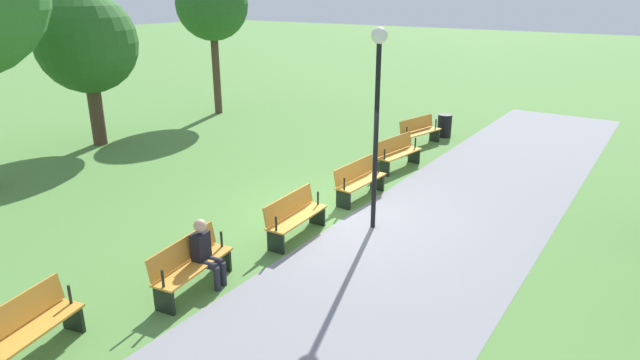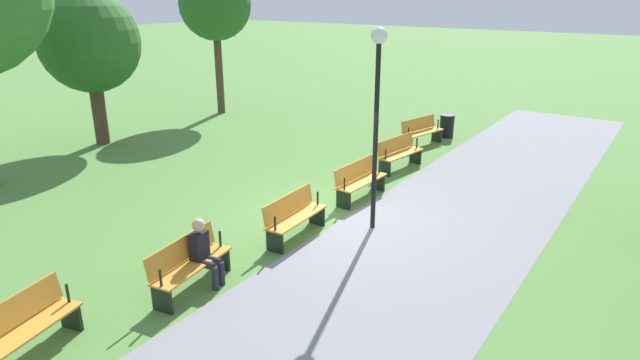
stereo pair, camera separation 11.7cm
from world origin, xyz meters
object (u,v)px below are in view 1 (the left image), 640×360
(bench_1, at_px, (398,152))
(bench_2, at_px, (359,180))
(bench_4, at_px, (191,264))
(bench_5, at_px, (23,331))
(tree_2, at_px, (87,44))
(trash_bin, at_px, (444,126))
(bench_0, at_px, (419,131))
(bench_3, at_px, (295,216))
(person_seated, at_px, (206,251))
(tree_0, at_px, (212,5))
(lamp_post, at_px, (377,94))

(bench_1, relative_size, bench_2, 1.02)
(bench_4, height_order, bench_5, same)
(tree_2, distance_m, trash_bin, 11.86)
(bench_0, distance_m, bench_5, 13.00)
(bench_3, relative_size, person_seated, 1.39)
(bench_3, bearing_deg, tree_0, -131.74)
(bench_4, xyz_separation_m, tree_0, (-10.37, -9.31, 3.76))
(bench_1, bearing_deg, bench_5, 5.35)
(bench_3, bearing_deg, bench_4, -7.98)
(bench_0, distance_m, bench_2, 5.24)
(bench_5, height_order, person_seated, person_seated)
(tree_2, height_order, trash_bin, tree_2)
(bench_2, bearing_deg, bench_0, -169.36)
(bench_5, relative_size, tree_2, 0.36)
(person_seated, bearing_deg, bench_0, 175.32)
(bench_4, bearing_deg, person_seated, 149.20)
(bench_5, height_order, tree_2, tree_2)
(bench_0, height_order, tree_0, tree_0)
(tree_2, bearing_deg, tree_0, -179.09)
(bench_4, xyz_separation_m, person_seated, (-0.25, 0.11, 0.17))
(bench_0, distance_m, bench_1, 2.62)
(bench_2, relative_size, bench_3, 1.00)
(bench_4, relative_size, person_seated, 1.42)
(bench_4, relative_size, trash_bin, 2.21)
(bench_5, bearing_deg, bench_1, 164.00)
(bench_1, distance_m, bench_3, 5.24)
(bench_0, height_order, trash_bin, bench_0)
(bench_2, distance_m, tree_2, 9.87)
(bench_1, bearing_deg, bench_3, 10.66)
(tree_0, relative_size, lamp_post, 1.37)
(bench_3, height_order, person_seated, person_seated)
(bench_4, height_order, person_seated, person_seated)
(bench_4, distance_m, trash_bin, 11.90)
(person_seated, bearing_deg, tree_0, -145.04)
(person_seated, relative_size, trash_bin, 1.55)
(lamp_post, bearing_deg, bench_4, -18.90)
(bench_1, distance_m, bench_2, 2.62)
(bench_0, relative_size, bench_4, 1.01)
(bench_1, bearing_deg, tree_0, -97.16)
(bench_0, height_order, bench_3, same)
(person_seated, height_order, tree_0, tree_0)
(bench_0, height_order, lamp_post, lamp_post)
(bench_0, height_order, bench_2, same)
(person_seated, bearing_deg, tree_2, -123.72)
(bench_1, relative_size, trash_bin, 2.21)
(bench_0, relative_size, lamp_post, 0.42)
(lamp_post, bearing_deg, bench_0, -164.30)
(bench_0, xyz_separation_m, bench_1, (2.58, 0.48, 0.00))
(bench_0, xyz_separation_m, person_seated, (10.17, 0.59, 0.17))
(tree_0, distance_m, trash_bin, 10.01)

